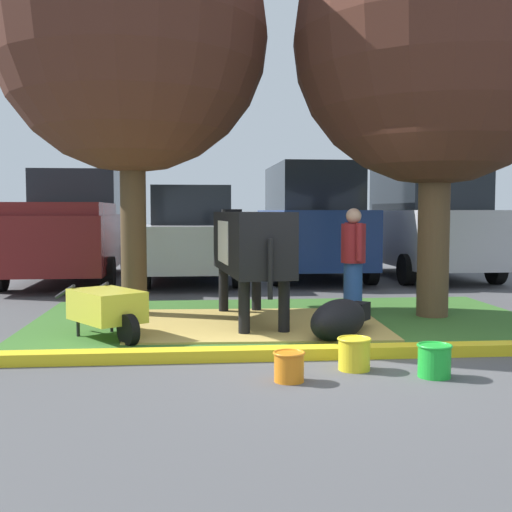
{
  "coord_description": "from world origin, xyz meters",
  "views": [
    {
      "loc": [
        -1.37,
        -6.45,
        1.51
      ],
      "look_at": [
        -0.57,
        2.05,
        0.9
      ],
      "focal_mm": 44.69,
      "sensor_mm": 36.0,
      "label": 1
    }
  ],
  "objects_px": {
    "cow_holstein": "(249,243)",
    "suv_dark_grey": "(425,221)",
    "shade_tree_right": "(437,41)",
    "person_handler": "(353,260)",
    "calf_lying": "(340,320)",
    "pickup_truck_maroon": "(71,229)",
    "bucket_orange": "(289,366)",
    "suv_black": "(311,221)",
    "bucket_green": "(434,360)",
    "sedan_silver": "(191,235)",
    "shade_tree_left": "(131,35)",
    "bucket_yellow": "(354,353)",
    "wheelbarrow": "(108,307)"
  },
  "relations": [
    {
      "from": "shade_tree_left",
      "to": "bucket_orange",
      "type": "bearing_deg",
      "value": -65.08
    },
    {
      "from": "calf_lying",
      "to": "bucket_green",
      "type": "bearing_deg",
      "value": -74.41
    },
    {
      "from": "suv_black",
      "to": "shade_tree_right",
      "type": "bearing_deg",
      "value": -82.04
    },
    {
      "from": "calf_lying",
      "to": "pickup_truck_maroon",
      "type": "height_order",
      "value": "pickup_truck_maroon"
    },
    {
      "from": "wheelbarrow",
      "to": "suv_dark_grey",
      "type": "bearing_deg",
      "value": 46.26
    },
    {
      "from": "shade_tree_right",
      "to": "wheelbarrow",
      "type": "xyz_separation_m",
      "value": [
        -4.36,
        -1.17,
        -3.45
      ]
    },
    {
      "from": "cow_holstein",
      "to": "sedan_silver",
      "type": "bearing_deg",
      "value": 98.91
    },
    {
      "from": "sedan_silver",
      "to": "suv_black",
      "type": "bearing_deg",
      "value": 7.75
    },
    {
      "from": "bucket_green",
      "to": "bucket_yellow",
      "type": "bearing_deg",
      "value": 153.9
    },
    {
      "from": "suv_black",
      "to": "pickup_truck_maroon",
      "type": "bearing_deg",
      "value": -179.79
    },
    {
      "from": "shade_tree_right",
      "to": "sedan_silver",
      "type": "height_order",
      "value": "shade_tree_right"
    },
    {
      "from": "shade_tree_left",
      "to": "cow_holstein",
      "type": "bearing_deg",
      "value": -21.22
    },
    {
      "from": "bucket_orange",
      "to": "sedan_silver",
      "type": "bearing_deg",
      "value": 96.34
    },
    {
      "from": "shade_tree_right",
      "to": "suv_black",
      "type": "xyz_separation_m",
      "value": [
        -0.76,
        5.44,
        -2.57
      ]
    },
    {
      "from": "person_handler",
      "to": "bucket_green",
      "type": "relative_size",
      "value": 4.85
    },
    {
      "from": "suv_dark_grey",
      "to": "person_handler",
      "type": "bearing_deg",
      "value": -119.31
    },
    {
      "from": "bucket_green",
      "to": "shade_tree_right",
      "type": "bearing_deg",
      "value": 69.5
    },
    {
      "from": "shade_tree_left",
      "to": "wheelbarrow",
      "type": "xyz_separation_m",
      "value": [
        -0.15,
        -1.63,
        -3.54
      ]
    },
    {
      "from": "pickup_truck_maroon",
      "to": "sedan_silver",
      "type": "height_order",
      "value": "pickup_truck_maroon"
    },
    {
      "from": "bucket_green",
      "to": "suv_dark_grey",
      "type": "distance_m",
      "value": 9.06
    },
    {
      "from": "bucket_green",
      "to": "suv_black",
      "type": "distance_m",
      "value": 8.68
    },
    {
      "from": "shade_tree_right",
      "to": "person_handler",
      "type": "height_order",
      "value": "shade_tree_right"
    },
    {
      "from": "shade_tree_right",
      "to": "person_handler",
      "type": "relative_size",
      "value": 3.79
    },
    {
      "from": "bucket_green",
      "to": "suv_dark_grey",
      "type": "relative_size",
      "value": 0.07
    },
    {
      "from": "cow_holstein",
      "to": "person_handler",
      "type": "relative_size",
      "value": 2.03
    },
    {
      "from": "bucket_green",
      "to": "sedan_silver",
      "type": "relative_size",
      "value": 0.07
    },
    {
      "from": "cow_holstein",
      "to": "person_handler",
      "type": "xyz_separation_m",
      "value": [
        1.46,
        0.14,
        -0.26
      ]
    },
    {
      "from": "cow_holstein",
      "to": "suv_black",
      "type": "distance_m",
      "value": 5.9
    },
    {
      "from": "calf_lying",
      "to": "suv_dark_grey",
      "type": "relative_size",
      "value": 0.27
    },
    {
      "from": "wheelbarrow",
      "to": "bucket_green",
      "type": "bearing_deg",
      "value": -31.98
    },
    {
      "from": "person_handler",
      "to": "suv_black",
      "type": "height_order",
      "value": "suv_black"
    },
    {
      "from": "shade_tree_left",
      "to": "suv_black",
      "type": "relative_size",
      "value": 1.27
    },
    {
      "from": "bucket_orange",
      "to": "suv_black",
      "type": "xyz_separation_m",
      "value": [
        1.76,
        8.63,
        1.13
      ]
    },
    {
      "from": "shade_tree_left",
      "to": "bucket_yellow",
      "type": "height_order",
      "value": "shade_tree_left"
    },
    {
      "from": "bucket_orange",
      "to": "pickup_truck_maroon",
      "type": "xyz_separation_m",
      "value": [
        -3.5,
        8.61,
        0.97
      ]
    },
    {
      "from": "suv_black",
      "to": "suv_dark_grey",
      "type": "xyz_separation_m",
      "value": [
        2.6,
        -0.13,
        0.0
      ]
    },
    {
      "from": "bucket_orange",
      "to": "pickup_truck_maroon",
      "type": "height_order",
      "value": "pickup_truck_maroon"
    },
    {
      "from": "cow_holstein",
      "to": "suv_dark_grey",
      "type": "distance_m",
      "value": 7.06
    },
    {
      "from": "suv_dark_grey",
      "to": "sedan_silver",
      "type": "bearing_deg",
      "value": -177.5
    },
    {
      "from": "sedan_silver",
      "to": "suv_black",
      "type": "height_order",
      "value": "suv_black"
    },
    {
      "from": "bucket_green",
      "to": "pickup_truck_maroon",
      "type": "bearing_deg",
      "value": 119.39
    },
    {
      "from": "bucket_green",
      "to": "shade_tree_left",
      "type": "bearing_deg",
      "value": 129.94
    },
    {
      "from": "shade_tree_left",
      "to": "bucket_green",
      "type": "relative_size",
      "value": 18.39
    },
    {
      "from": "shade_tree_left",
      "to": "shade_tree_right",
      "type": "distance_m",
      "value": 4.23
    },
    {
      "from": "wheelbarrow",
      "to": "sedan_silver",
      "type": "distance_m",
      "value": 6.35
    },
    {
      "from": "calf_lying",
      "to": "suv_black",
      "type": "xyz_separation_m",
      "value": [
        0.9,
        6.88,
        1.03
      ]
    },
    {
      "from": "shade_tree_right",
      "to": "bucket_orange",
      "type": "bearing_deg",
      "value": -128.3
    },
    {
      "from": "calf_lying",
      "to": "pickup_truck_maroon",
      "type": "distance_m",
      "value": 8.17
    },
    {
      "from": "calf_lying",
      "to": "bucket_green",
      "type": "height_order",
      "value": "calf_lying"
    },
    {
      "from": "bucket_orange",
      "to": "pickup_truck_maroon",
      "type": "relative_size",
      "value": 0.05
    }
  ]
}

